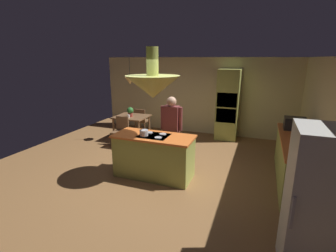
% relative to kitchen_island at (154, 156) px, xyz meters
% --- Properties ---
extents(ground, '(8.16, 8.16, 0.00)m').
position_rel_kitchen_island_xyz_m(ground, '(0.00, 0.20, -0.47)').
color(ground, olive).
extents(wall_back, '(6.80, 0.10, 2.55)m').
position_rel_kitchen_island_xyz_m(wall_back, '(0.00, 3.65, 0.80)').
color(wall_back, beige).
rests_on(wall_back, ground).
extents(wall_right, '(0.10, 7.20, 2.55)m').
position_rel_kitchen_island_xyz_m(wall_right, '(3.25, 0.60, 0.80)').
color(wall_right, beige).
rests_on(wall_right, ground).
extents(kitchen_island, '(1.72, 0.76, 0.96)m').
position_rel_kitchen_island_xyz_m(kitchen_island, '(0.00, 0.00, 0.00)').
color(kitchen_island, '#A0A84C').
rests_on(kitchen_island, ground).
extents(counter_run_right, '(0.73, 2.59, 0.94)m').
position_rel_kitchen_island_xyz_m(counter_run_right, '(2.84, 0.80, 0.00)').
color(counter_run_right, '#A0A84C').
rests_on(counter_run_right, ground).
extents(oven_tower, '(0.66, 0.62, 2.20)m').
position_rel_kitchen_island_xyz_m(oven_tower, '(1.10, 3.24, 0.63)').
color(oven_tower, '#A0A84C').
rests_on(oven_tower, ground).
extents(refrigerator, '(0.72, 0.74, 1.83)m').
position_rel_kitchen_island_xyz_m(refrigerator, '(2.80, -1.70, 0.44)').
color(refrigerator, silver).
rests_on(refrigerator, ground).
extents(dining_table, '(0.99, 0.87, 0.76)m').
position_rel_kitchen_island_xyz_m(dining_table, '(-1.70, 2.10, 0.18)').
color(dining_table, brown).
rests_on(dining_table, ground).
extents(person_at_island, '(0.53, 0.22, 1.68)m').
position_rel_kitchen_island_xyz_m(person_at_island, '(0.16, 0.65, 0.49)').
color(person_at_island, tan).
rests_on(person_at_island, ground).
extents(range_hood, '(1.10, 1.10, 1.00)m').
position_rel_kitchen_island_xyz_m(range_hood, '(0.00, -0.00, 1.52)').
color(range_hood, '#A0A84C').
extents(pendant_light_over_table, '(0.32, 0.32, 0.82)m').
position_rel_kitchen_island_xyz_m(pendant_light_over_table, '(-1.70, 2.10, 1.39)').
color(pendant_light_over_table, '#E0B266').
extents(chair_facing_island, '(0.40, 0.40, 0.87)m').
position_rel_kitchen_island_xyz_m(chair_facing_island, '(-1.70, 1.44, 0.03)').
color(chair_facing_island, brown).
rests_on(chair_facing_island, ground).
extents(chair_by_back_wall, '(0.40, 0.40, 0.87)m').
position_rel_kitchen_island_xyz_m(chair_by_back_wall, '(-1.70, 2.76, 0.03)').
color(chair_by_back_wall, brown).
rests_on(chair_by_back_wall, ground).
extents(potted_plant_on_table, '(0.20, 0.20, 0.30)m').
position_rel_kitchen_island_xyz_m(potted_plant_on_table, '(-1.69, 2.02, 0.46)').
color(potted_plant_on_table, '#99382D').
rests_on(potted_plant_on_table, dining_table).
extents(cup_on_table, '(0.07, 0.07, 0.09)m').
position_rel_kitchen_island_xyz_m(cup_on_table, '(-1.68, 1.88, 0.33)').
color(cup_on_table, white).
rests_on(cup_on_table, dining_table).
extents(canister_flour, '(0.12, 0.12, 0.14)m').
position_rel_kitchen_island_xyz_m(canister_flour, '(2.84, 0.16, 0.53)').
color(canister_flour, silver).
rests_on(canister_flour, counter_run_right).
extents(canister_sugar, '(0.10, 0.10, 0.15)m').
position_rel_kitchen_island_xyz_m(canister_sugar, '(2.84, 0.34, 0.54)').
color(canister_sugar, silver).
rests_on(canister_sugar, counter_run_right).
extents(microwave_on_counter, '(0.46, 0.36, 0.28)m').
position_rel_kitchen_island_xyz_m(microwave_on_counter, '(2.84, 1.57, 0.60)').
color(microwave_on_counter, '#232326').
rests_on(microwave_on_counter, counter_run_right).
extents(cooking_pot_on_cooktop, '(0.18, 0.18, 0.12)m').
position_rel_kitchen_island_xyz_m(cooking_pot_on_cooktop, '(-0.16, -0.13, 0.54)').
color(cooking_pot_on_cooktop, '#B2B2B7').
rests_on(cooking_pot_on_cooktop, kitchen_island).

